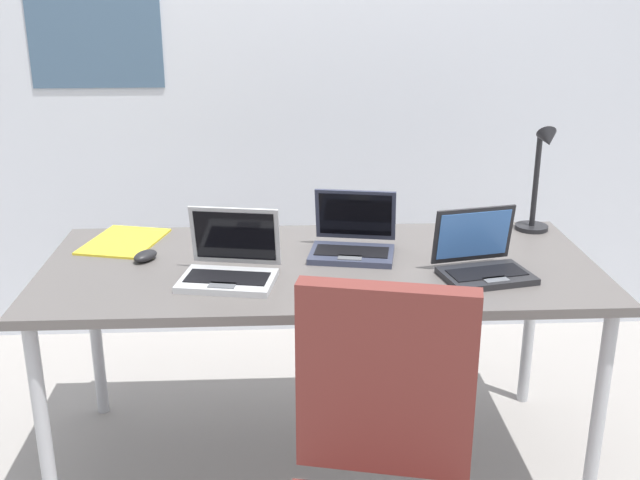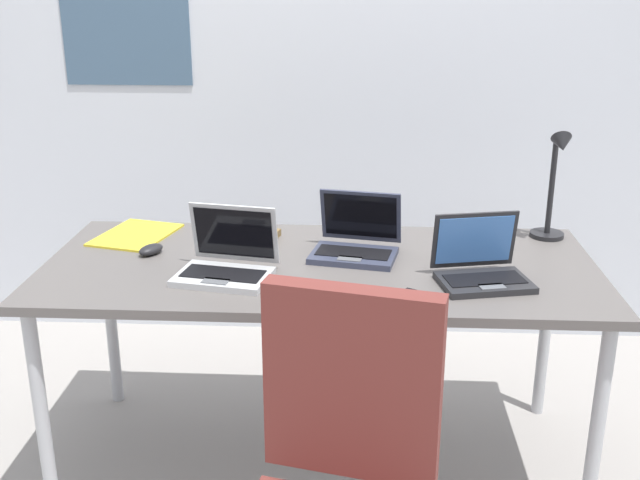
{
  "view_description": "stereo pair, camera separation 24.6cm",
  "coord_description": "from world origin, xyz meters",
  "views": [
    {
      "loc": [
        -0.12,
        -2.33,
        1.63
      ],
      "look_at": [
        0.0,
        0.0,
        0.82
      ],
      "focal_mm": 42.84,
      "sensor_mm": 36.0,
      "label": 1
    },
    {
      "loc": [
        0.13,
        -2.33,
        1.63
      ],
      "look_at": [
        0.0,
        0.0,
        0.82
      ],
      "focal_mm": 42.84,
      "sensor_mm": 36.0,
      "label": 2
    }
  ],
  "objects": [
    {
      "name": "ground_plane",
      "position": [
        0.0,
        0.0,
        0.0
      ],
      "size": [
        12.0,
        12.0,
        0.0
      ],
      "primitive_type": "plane",
      "color": "gray"
    },
    {
      "name": "desk_lamp",
      "position": [
        0.8,
        0.28,
        0.94
      ],
      "size": [
        0.12,
        0.18,
        0.4
      ],
      "color": "black",
      "rests_on": "desk"
    },
    {
      "name": "laptop_back_left",
      "position": [
        -0.28,
        -0.13,
        0.78
      ],
      "size": [
        0.32,
        0.28,
        0.21
      ],
      "color": "#B7BABC",
      "rests_on": "desk"
    },
    {
      "name": "laptop_mid_desk",
      "position": [
        0.5,
        -0.13,
        0.78
      ],
      "size": [
        0.31,
        0.27,
        0.2
      ],
      "color": "#232326",
      "rests_on": "desk"
    },
    {
      "name": "cell_phone",
      "position": [
        0.27,
        -0.29,
        0.74
      ],
      "size": [
        0.12,
        0.15,
        0.01
      ],
      "primitive_type": "cube",
      "rotation": [
        0.0,
        0.0,
        -0.53
      ],
      "color": "black",
      "rests_on": "desk"
    },
    {
      "name": "computer_mouse",
      "position": [
        -0.57,
        0.05,
        0.76
      ],
      "size": [
        0.1,
        0.11,
        0.03
      ],
      "primitive_type": "ellipsoid",
      "rotation": [
        0.0,
        0.0,
        -0.54
      ],
      "color": "black",
      "rests_on": "desk"
    },
    {
      "name": "wall_back",
      "position": [
        -0.0,
        1.1,
        1.3
      ],
      "size": [
        6.0,
        0.13,
        2.6
      ],
      "color": "silver",
      "rests_on": "ground_plane"
    },
    {
      "name": "laptop_by_keyboard",
      "position": [
        0.12,
        0.08,
        0.78
      ],
      "size": [
        0.32,
        0.29,
        0.21
      ],
      "color": "#33384C",
      "rests_on": "desk"
    },
    {
      "name": "book_stack",
      "position": [
        -0.26,
        0.22,
        0.76
      ],
      "size": [
        0.21,
        0.19,
        0.05
      ],
      "color": "brown",
      "rests_on": "desk"
    },
    {
      "name": "paper_folder_far_corner",
      "position": [
        -0.68,
        0.24,
        0.74
      ],
      "size": [
        0.3,
        0.36,
        0.01
      ],
      "primitive_type": "cube",
      "rotation": [
        0.0,
        0.0,
        -0.25
      ],
      "color": "gold",
      "rests_on": "desk"
    },
    {
      "name": "desk",
      "position": [
        0.0,
        0.0,
        0.68
      ],
      "size": [
        1.8,
        0.8,
        0.74
      ],
      "color": "#595451",
      "rests_on": "ground_plane"
    }
  ]
}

